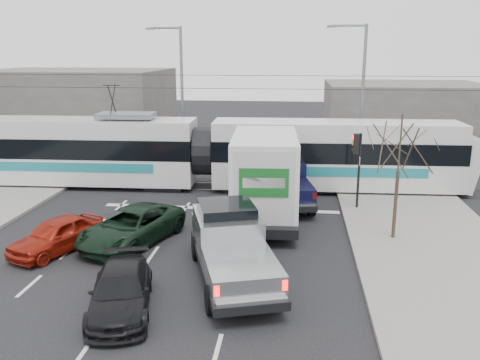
# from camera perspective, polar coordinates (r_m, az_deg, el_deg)

# --- Properties ---
(ground) EXTENTS (120.00, 120.00, 0.00)m
(ground) POSITION_cam_1_polar(r_m,az_deg,el_deg) (19.30, -4.88, -8.58)
(ground) COLOR black
(ground) RESTS_ON ground
(sidewalk_right) EXTENTS (6.00, 60.00, 0.15)m
(sidewalk_right) POSITION_cam_1_polar(r_m,az_deg,el_deg) (19.71, 22.09, -8.91)
(sidewalk_right) COLOR gray
(sidewalk_right) RESTS_ON ground
(rails) EXTENTS (60.00, 1.60, 0.03)m
(rails) POSITION_cam_1_polar(r_m,az_deg,el_deg) (28.65, -1.05, -0.79)
(rails) COLOR #33302D
(rails) RESTS_ON ground
(building_left) EXTENTS (14.00, 10.00, 6.00)m
(building_left) POSITION_cam_1_polar(r_m,az_deg,el_deg) (43.39, -17.78, 7.75)
(building_left) COLOR slate
(building_left) RESTS_ON ground
(building_right) EXTENTS (12.00, 10.00, 5.00)m
(building_right) POSITION_cam_1_polar(r_m,az_deg,el_deg) (42.57, 17.83, 6.95)
(building_right) COLOR slate
(building_right) RESTS_ON ground
(bare_tree) EXTENTS (2.40, 2.40, 5.00)m
(bare_tree) POSITION_cam_1_polar(r_m,az_deg,el_deg) (20.66, 17.51, 3.34)
(bare_tree) COLOR #47382B
(bare_tree) RESTS_ON ground
(traffic_signal) EXTENTS (0.44, 0.44, 3.60)m
(traffic_signal) POSITION_cam_1_polar(r_m,az_deg,el_deg) (24.56, 13.01, 2.81)
(traffic_signal) COLOR black
(traffic_signal) RESTS_ON ground
(street_lamp_near) EXTENTS (2.38, 0.25, 9.00)m
(street_lamp_near) POSITION_cam_1_polar(r_m,az_deg,el_deg) (31.73, 13.28, 9.68)
(street_lamp_near) COLOR slate
(street_lamp_near) RESTS_ON ground
(street_lamp_far) EXTENTS (2.38, 0.25, 9.00)m
(street_lamp_far) POSITION_cam_1_polar(r_m,az_deg,el_deg) (34.39, -6.84, 10.29)
(street_lamp_far) COLOR slate
(street_lamp_far) RESTS_ON ground
(catenary) EXTENTS (60.00, 0.20, 7.00)m
(catenary) POSITION_cam_1_polar(r_m,az_deg,el_deg) (27.89, -1.09, 6.90)
(catenary) COLOR black
(catenary) RESTS_ON ground
(tram) EXTENTS (27.75, 3.72, 5.65)m
(tram) POSITION_cam_1_polar(r_m,az_deg,el_deg) (28.24, -4.14, 3.11)
(tram) COLOR silver
(tram) RESTS_ON ground
(silver_pickup) EXTENTS (3.96, 6.75, 2.32)m
(silver_pickup) POSITION_cam_1_polar(r_m,az_deg,el_deg) (17.31, -1.06, -7.17)
(silver_pickup) COLOR black
(silver_pickup) RESTS_ON ground
(box_truck) EXTENTS (3.14, 8.09, 3.98)m
(box_truck) POSITION_cam_1_polar(r_m,az_deg,el_deg) (22.94, 2.79, 0.38)
(box_truck) COLOR black
(box_truck) RESTS_ON ground
(navy_pickup) EXTENTS (3.06, 5.95, 2.39)m
(navy_pickup) POSITION_cam_1_polar(r_m,az_deg,el_deg) (25.58, 4.97, -0.00)
(navy_pickup) COLOR black
(navy_pickup) RESTS_ON ground
(green_car) EXTENTS (3.81, 5.54, 1.41)m
(green_car) POSITION_cam_1_polar(r_m,az_deg,el_deg) (20.74, -12.07, -5.11)
(green_car) COLOR black
(green_car) RESTS_ON ground
(red_car) EXTENTS (3.02, 4.20, 1.33)m
(red_car) POSITION_cam_1_polar(r_m,az_deg,el_deg) (20.72, -19.88, -5.81)
(red_car) COLOR maroon
(red_car) RESTS_ON ground
(dark_car) EXTENTS (2.68, 4.54, 1.23)m
(dark_car) POSITION_cam_1_polar(r_m,az_deg,el_deg) (15.72, -13.23, -12.06)
(dark_car) COLOR black
(dark_car) RESTS_ON ground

